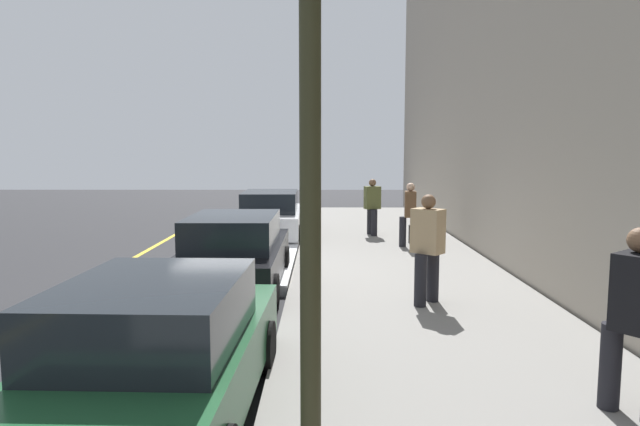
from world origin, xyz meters
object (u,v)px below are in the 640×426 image
object	(u,v)px
pedestrian_tan_coat	(427,246)
parked_car_black	(235,253)
pedestrian_brown_coat	(410,213)
parked_car_white	(271,215)
pedestrian_black_coat	(636,317)
traffic_light_pole	(310,96)
parked_car_green	(160,352)
pedestrian_olive_coat	(372,205)
rolling_suitcase	(413,235)

from	to	relation	value
pedestrian_tan_coat	parked_car_black	bearing A→B (deg)	68.00
pedestrian_brown_coat	pedestrian_tan_coat	world-z (taller)	pedestrian_tan_coat
parked_car_white	pedestrian_brown_coat	world-z (taller)	pedestrian_brown_coat
pedestrian_brown_coat	parked_car_black	bearing A→B (deg)	135.99
pedestrian_black_coat	traffic_light_pole	bearing A→B (deg)	124.14
parked_car_green	parked_car_black	size ratio (longest dim) A/B	0.95
pedestrian_black_coat	traffic_light_pole	xyz separation A→B (m)	(-2.08, 3.06, 1.88)
pedestrian_brown_coat	traffic_light_pole	distance (m)	12.05
parked_car_black	parked_car_white	bearing A→B (deg)	-0.94
pedestrian_tan_coat	traffic_light_pole	bearing A→B (deg)	163.17
pedestrian_brown_coat	pedestrian_tan_coat	size ratio (longest dim) A/B	0.93
parked_car_black	traffic_light_pole	world-z (taller)	traffic_light_pole
parked_car_black	pedestrian_olive_coat	bearing A→B (deg)	-27.11
pedestrian_olive_coat	parked_car_white	bearing A→B (deg)	90.52
parked_car_green	pedestrian_tan_coat	world-z (taller)	pedestrian_tan_coat
parked_car_green	pedestrian_brown_coat	bearing A→B (deg)	-22.60
pedestrian_black_coat	pedestrian_tan_coat	bearing A→B (deg)	17.37
rolling_suitcase	parked_car_green	bearing A→B (deg)	157.51
parked_car_black	parked_car_white	distance (m)	6.28
parked_car_black	parked_car_white	size ratio (longest dim) A/B	0.98
pedestrian_tan_coat	traffic_light_pole	distance (m)	6.58
traffic_light_pole	parked_car_green	bearing A→B (deg)	35.42
pedestrian_olive_coat	pedestrian_brown_coat	bearing A→B (deg)	-158.44
pedestrian_olive_coat	rolling_suitcase	bearing A→B (deg)	-148.16
pedestrian_olive_coat	pedestrian_tan_coat	world-z (taller)	pedestrian_tan_coat
rolling_suitcase	parked_car_black	bearing A→B (deg)	137.85
parked_car_black	pedestrian_tan_coat	world-z (taller)	pedestrian_tan_coat
parked_car_black	parked_car_white	xyz separation A→B (m)	(6.28, -0.10, 0.00)
pedestrian_black_coat	parked_car_black	bearing A→B (deg)	41.27
parked_car_white	traffic_light_pole	xyz separation A→B (m)	(-13.72, -1.53, 2.26)
parked_car_green	pedestrian_olive_coat	size ratio (longest dim) A/B	2.45
pedestrian_black_coat	rolling_suitcase	bearing A→B (deg)	2.63
pedestrian_black_coat	pedestrian_tan_coat	xyz separation A→B (m)	(3.96, 1.24, 0.00)
pedestrian_tan_coat	pedestrian_brown_coat	bearing A→B (deg)	-6.11
parked_car_black	pedestrian_brown_coat	xyz separation A→B (m)	(4.21, -4.06, 0.32)
pedestrian_olive_coat	traffic_light_pole	size ratio (longest dim) A/B	0.41
parked_car_white	pedestrian_tan_coat	distance (m)	8.39
parked_car_white	traffic_light_pole	world-z (taller)	traffic_light_pole
parked_car_green	pedestrian_olive_coat	bearing A→B (deg)	-15.06
parked_car_white	pedestrian_brown_coat	distance (m)	4.48
pedestrian_olive_coat	pedestrian_black_coat	distance (m)	11.76
pedestrian_brown_coat	traffic_light_pole	xyz separation A→B (m)	(-11.64, 2.43, 1.94)
pedestrian_olive_coat	pedestrian_black_coat	bearing A→B (deg)	-172.82
parked_car_green	parked_car_white	distance (m)	11.57
parked_car_white	rolling_suitcase	world-z (taller)	parked_car_white
rolling_suitcase	pedestrian_black_coat	bearing A→B (deg)	-177.37
parked_car_green	parked_car_black	xyz separation A→B (m)	(5.29, 0.11, 0.00)
parked_car_green	rolling_suitcase	bearing A→B (deg)	-22.49
pedestrian_brown_coat	pedestrian_black_coat	xyz separation A→B (m)	(-9.56, -0.64, 0.06)
pedestrian_olive_coat	traffic_light_pole	bearing A→B (deg)	173.39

